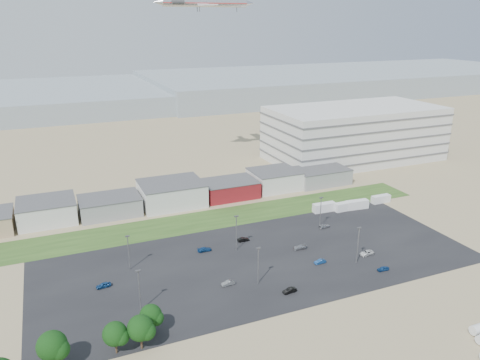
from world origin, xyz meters
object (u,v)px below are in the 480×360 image
parked_car_1 (320,262)px  parked_car_11 (243,240)px  parked_car_0 (367,253)px  parked_car_6 (204,249)px  airliner (205,3)px  box_trailer_a (324,207)px  parked_car_5 (103,285)px  parked_car_13 (290,290)px  parked_car_2 (383,269)px  parked_car_4 (228,283)px  parked_car_8 (324,226)px  parked_car_12 (300,247)px

parked_car_1 → parked_car_11: parked_car_11 is taller
parked_car_0 → parked_car_6: parked_car_0 is taller
airliner → parked_car_6: bearing=-105.5°
box_trailer_a → airliner: airliner is taller
parked_car_5 → parked_car_13: (41.52, -20.15, -0.03)m
parked_car_2 → parked_car_13: bearing=-86.2°
box_trailer_a → parked_car_4: size_ratio=2.29×
airliner → parked_car_11: size_ratio=11.66×
airliner → parked_car_11: bearing=-96.6°
parked_car_8 → parked_car_12: (-14.71, -9.91, -0.05)m
parked_car_12 → parked_car_13: bearing=-32.9°
parked_car_1 → parked_car_4: size_ratio=0.96×
parked_car_4 → parked_car_13: bearing=50.1°
parked_car_8 → parked_car_12: size_ratio=0.93×
parked_car_12 → airliner: bearing=-177.9°
parked_car_1 → parked_car_0: bearing=85.0°
parked_car_6 → parked_car_4: bearing=179.3°
parked_car_2 → parked_car_6: size_ratio=0.80×
airliner → parked_car_2: (12.86, -103.11, -69.45)m
parked_car_0 → parked_car_4: 42.15m
parked_car_1 → parked_car_4: parked_car_4 is taller
parked_car_2 → airliner: bearing=-168.6°
parked_car_1 → parked_car_12: bearing=-176.8°
parked_car_5 → box_trailer_a: bearing=97.6°
box_trailer_a → parked_car_0: bearing=-99.7°
parked_car_11 → parked_car_8: bearing=-91.1°
parked_car_6 → parked_car_12: size_ratio=1.02×
box_trailer_a → parked_car_4: bearing=-145.3°
parked_car_4 → parked_car_6: 19.69m
airliner → parked_car_13: bearing=-93.7°
parked_car_0 → parked_car_12: 18.89m
parked_car_0 → parked_car_5: 72.03m
airliner → parked_car_12: size_ratio=10.42×
airliner → parked_car_5: (-56.69, -82.72, -69.37)m
box_trailer_a → parked_car_5: (-77.47, -20.76, -0.90)m
parked_car_0 → parked_car_2: parked_car_0 is taller
parked_car_2 → parked_car_11: parked_car_11 is taller
box_trailer_a → parked_car_4: 58.01m
parked_car_6 → parked_car_8: size_ratio=1.09×
box_trailer_a → parked_car_0: 32.78m
parked_car_2 → parked_car_8: parked_car_8 is taller
box_trailer_a → parked_car_8: box_trailer_a is taller
box_trailer_a → parked_car_11: size_ratio=2.26×
box_trailer_a → parked_car_2: size_ratio=2.50×
parked_car_4 → parked_car_6: parked_car_6 is taller
airliner → parked_car_4: size_ratio=11.80×
parked_car_1 → parked_car_13: parked_car_13 is taller
parked_car_13 → parked_car_12: bearing=138.0°
parked_car_5 → parked_car_2: bearing=66.3°
parked_car_2 → parked_car_8: (0.56, 29.38, 0.08)m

